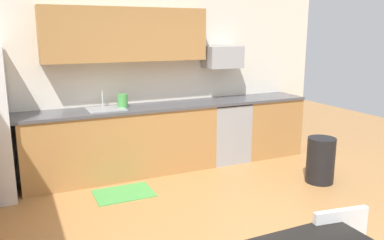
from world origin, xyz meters
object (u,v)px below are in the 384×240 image
microwave (223,57)px  trash_bin (321,160)px  oven_range (225,131)px  kettle (123,101)px

microwave → trash_bin: microwave is taller
oven_range → microwave: 1.12m
oven_range → trash_bin: size_ratio=1.52×
microwave → trash_bin: (0.67, -1.45, -1.27)m
microwave → kettle: microwave is taller
microwave → trash_bin: size_ratio=0.90×
oven_range → microwave: bearing=90.0°
oven_range → kettle: bearing=178.2°
oven_range → trash_bin: oven_range is taller
oven_range → trash_bin: 1.52m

